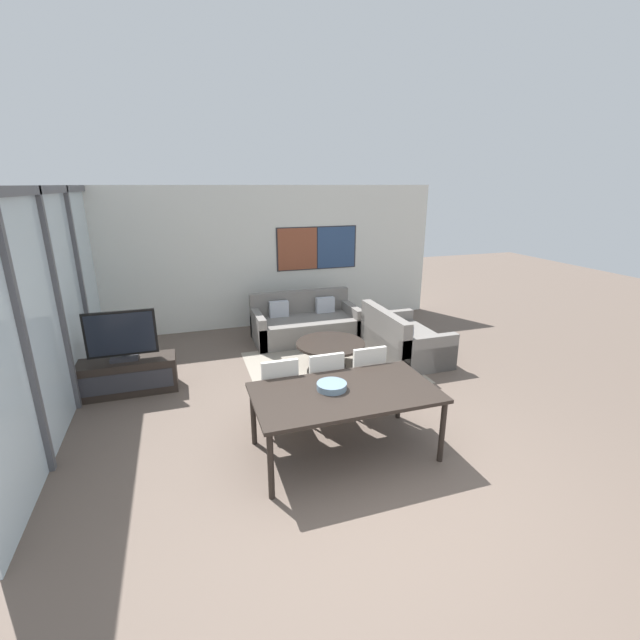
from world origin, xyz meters
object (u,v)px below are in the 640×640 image
object	(u,v)px
dining_chair_left	(278,388)
dining_chair_centre	(323,381)
tv_console	(127,376)
dining_chair_right	(365,374)
sofa_side	(401,342)
sofa_main	(305,324)
dining_table	(345,396)
coffee_table	(330,349)
television	(121,337)
fruit_bowl	(332,386)

from	to	relation	value
dining_chair_left	dining_chair_centre	distance (m)	0.56
tv_console	dining_chair_right	distance (m)	3.33
sofa_side	dining_chair_centre	xyz separation A→B (m)	(-1.90, -1.51, 0.25)
sofa_main	dining_chair_left	bearing A→B (deg)	-111.75
sofa_main	dining_table	xyz separation A→B (m)	(-0.62, -3.68, 0.41)
dining_chair_left	dining_chair_right	world-z (taller)	same
tv_console	sofa_side	distance (m)	4.28
coffee_table	dining_chair_centre	distance (m)	1.62
tv_console	television	distance (m)	0.59
television	dining_table	world-z (taller)	television
dining_chair_right	dining_table	bearing A→B (deg)	-126.96
dining_table	dining_chair_centre	size ratio (longest dim) A/B	2.10
dining_table	dining_chair_left	bearing A→B (deg)	128.53
tv_console	sofa_side	world-z (taller)	sofa_side
dining_chair_centre	television	bearing A→B (deg)	146.70
television	sofa_side	xyz separation A→B (m)	(4.28, -0.05, -0.56)
sofa_side	coffee_table	size ratio (longest dim) A/B	1.41
sofa_main	dining_chair_right	world-z (taller)	dining_chair_right
tv_console	fruit_bowl	distance (m)	3.20
dining_chair_left	dining_chair_right	distance (m)	1.13
coffee_table	dining_chair_right	size ratio (longest dim) A/B	1.19
dining_table	dining_chair_centre	world-z (taller)	dining_chair_centre
coffee_table	sofa_side	bearing A→B (deg)	1.18
coffee_table	dining_chair_left	bearing A→B (deg)	-128.39
tv_console	sofa_main	world-z (taller)	sofa_main
dining_chair_left	dining_chair_centre	world-z (taller)	same
sofa_side	fruit_bowl	distance (m)	2.99
television	fruit_bowl	world-z (taller)	television
television	coffee_table	xyz separation A→B (m)	(3.00, -0.08, -0.52)
dining_table	dining_chair_centre	xyz separation A→B (m)	(0.00, 0.72, -0.16)
coffee_table	dining_chair_right	distance (m)	1.47
television	coffee_table	size ratio (longest dim) A/B	0.84
sofa_main	television	bearing A→B (deg)	-155.00
dining_table	dining_chair_left	xyz separation A→B (m)	(-0.56, 0.71, -0.16)
dining_chair_right	coffee_table	bearing A→B (deg)	87.76
tv_console	coffee_table	xyz separation A→B (m)	(3.00, -0.08, 0.07)
sofa_main	sofa_side	bearing A→B (deg)	-48.59
tv_console	dining_table	size ratio (longest dim) A/B	0.68
coffee_table	dining_chair_centre	size ratio (longest dim) A/B	1.19
sofa_side	coffee_table	distance (m)	1.28
dining_chair_left	dining_chair_right	size ratio (longest dim) A/B	1.00
sofa_main	coffee_table	distance (m)	1.48
tv_console	coffee_table	distance (m)	3.00
television	sofa_side	bearing A→B (deg)	-0.67
dining_chair_right	dining_chair_centre	bearing A→B (deg)	-176.85
dining_table	dining_chair_centre	bearing A→B (deg)	90.00
tv_console	dining_chair_centre	world-z (taller)	dining_chair_centre
dining_chair_left	fruit_bowl	size ratio (longest dim) A/B	2.88
tv_console	sofa_main	xyz separation A→B (m)	(3.00, 1.40, 0.03)
sofa_main	coffee_table	world-z (taller)	sofa_main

